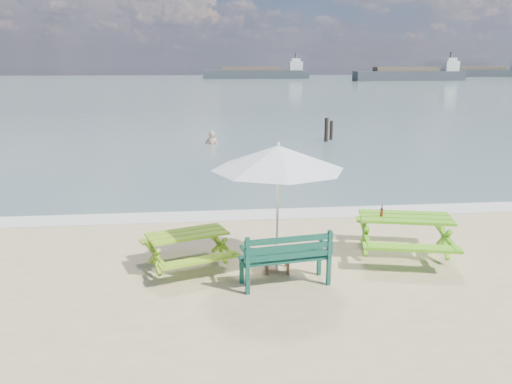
{
  "coord_description": "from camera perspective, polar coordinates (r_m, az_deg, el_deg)",
  "views": [
    {
      "loc": [
        -1.32,
        -7.26,
        3.65
      ],
      "look_at": [
        -0.24,
        3.0,
        1.0
      ],
      "focal_mm": 35.0,
      "sensor_mm": 36.0,
      "label": 1
    }
  ],
  "objects": [
    {
      "name": "foam_strip",
      "position": [
        12.48,
        0.32,
        -2.57
      ],
      "size": [
        22.0,
        0.9,
        0.01
      ],
      "primitive_type": "cube",
      "color": "silver",
      "rests_on": "ground"
    },
    {
      "name": "cargo_ships",
      "position": [
        142.59,
        21.06,
        12.5
      ],
      "size": [
        120.44,
        36.96,
        4.4
      ],
      "color": "#33393D",
      "rests_on": "ground"
    },
    {
      "name": "mooring_pilings",
      "position": [
        24.73,
        8.27,
        6.8
      ],
      "size": [
        0.58,
        0.78,
        1.35
      ],
      "color": "black",
      "rests_on": "ground"
    },
    {
      "name": "patio_umbrella",
      "position": [
        8.6,
        2.53,
        3.96
      ],
      "size": [
        2.47,
        2.47,
        2.31
      ],
      "color": "silver",
      "rests_on": "ground"
    },
    {
      "name": "beer_bottle",
      "position": [
        9.86,
        14.16,
        -2.28
      ],
      "size": [
        0.06,
        0.06,
        0.23
      ],
      "color": "brown",
      "rests_on": "picnic_table_right"
    },
    {
      "name": "picnic_table_left",
      "position": [
        9.29,
        -7.81,
        -6.69
      ],
      "size": [
        1.88,
        1.98,
        0.68
      ],
      "color": "#75A719",
      "rests_on": "ground"
    },
    {
      "name": "picnic_table_right",
      "position": [
        10.14,
        16.56,
        -4.95
      ],
      "size": [
        2.1,
        2.24,
        0.82
      ],
      "color": "#5EAF1A",
      "rests_on": "ground"
    },
    {
      "name": "park_bench",
      "position": [
        8.59,
        3.31,
        -8.68
      ],
      "size": [
        1.58,
        0.73,
        0.93
      ],
      "color": "#104335",
      "rests_on": "ground"
    },
    {
      "name": "sea",
      "position": [
        92.34,
        -5.3,
        12.1
      ],
      "size": [
        300.0,
        300.0,
        0.0
      ],
      "primitive_type": "plane",
      "color": "slate",
      "rests_on": "ground"
    },
    {
      "name": "side_table",
      "position": [
        9.15,
        2.39,
        -8.05
      ],
      "size": [
        0.49,
        0.49,
        0.3
      ],
      "color": "brown",
      "rests_on": "ground"
    },
    {
      "name": "swimmer",
      "position": [
        23.76,
        -5.05,
        4.9
      ],
      "size": [
        0.73,
        0.59,
        1.75
      ],
      "color": "tan",
      "rests_on": "ground"
    }
  ]
}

